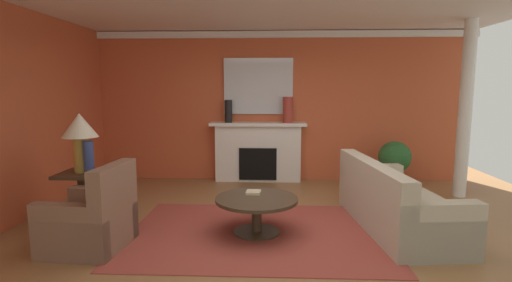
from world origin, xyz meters
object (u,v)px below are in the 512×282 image
Objects in this scene: table_lamp at (80,131)px; vase_mantel_right at (288,110)px; fireplace at (258,153)px; sofa at (394,205)px; mantel_mirror at (258,86)px; armchair_near_window at (92,221)px; vase_mantel_left at (228,111)px; potted_plant at (394,160)px; coffee_table at (257,207)px; side_table at (84,195)px; vase_on_side_table at (89,158)px.

table_lamp is 1.57× the size of vase_mantel_right.
fireplace is 3.03m from sofa.
mantel_mirror reaches higher than armchair_near_window.
vase_mantel_left is (-0.55, -0.17, -0.46)m from mantel_mirror.
vase_mantel_right is 2.10m from potted_plant.
table_lamp is at bearing 175.12° from coffee_table.
fireplace reaches higher than sofa.
side_table is 0.84× the size of potted_plant.
side_table is 1.68× the size of vase_on_side_table.
vase_on_side_table is 0.50× the size of potted_plant.
mantel_mirror is 3.16m from coffee_table.
potted_plant is at bearing 24.58° from table_lamp.
side_table is (-0.43, 0.70, 0.09)m from armchair_near_window.
vase_mantel_left is (-0.55, -0.05, 0.80)m from fireplace.
fireplace is at bearing 52.74° from vase_on_side_table.
vase_mantel_right reaches higher than vase_mantel_left.
fireplace is 2.57× the size of side_table.
fireplace reaches higher than armchair_near_window.
potted_plant is (2.43, -0.41, -0.04)m from fireplace.
vase_mantel_right reaches higher than armchair_near_window.
potted_plant reaches higher than coffee_table.
table_lamp is 3.64m from vase_mantel_right.
fireplace reaches higher than potted_plant.
fireplace is at bearing 91.79° from coffee_table.
fireplace is 1.26m from mantel_mirror.
table_lamp reaches higher than coffee_table.
vase_mantel_right reaches higher than table_lamp.
fireplace is at bearing 174.89° from vase_mantel_right.
fireplace is at bearing 126.83° from sofa.
potted_plant is at bearing 44.21° from coffee_table.
fireplace is 4.29× the size of vase_mantel_left.
mantel_mirror is at bearing 167.74° from potted_plant.
sofa is 4.59× the size of vase_mantel_right.
mantel_mirror is 3.11× the size of vase_on_side_table.
vase_mantel_right is at bearing -17.18° from mantel_mirror.
side_table is at bearing -137.72° from vase_mantel_right.
mantel_mirror is 1.73× the size of table_lamp.
vase_mantel_right is (2.54, 2.56, 0.45)m from vase_on_side_table.
vase_mantel_left is at bearing 69.74° from armchair_near_window.
sofa is 3.50m from vase_mantel_left.
vase_mantel_right is (0.55, -0.17, -0.43)m from mantel_mirror.
armchair_near_window is (-3.52, -0.78, 0.01)m from sofa.
sofa is 3.95m from side_table.
armchair_near_window is at bearing -118.17° from fireplace.
coffee_table is at bearing -171.17° from sofa.
vase_mantel_right is (1.10, 0.00, 0.03)m from vase_mantel_left.
vase_on_side_table is at bearing -177.01° from sofa.
coffee_table is (0.08, -2.68, -0.20)m from fireplace.
sofa is 2.88m from vase_mantel_right.
fireplace is at bearing 49.39° from table_lamp.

